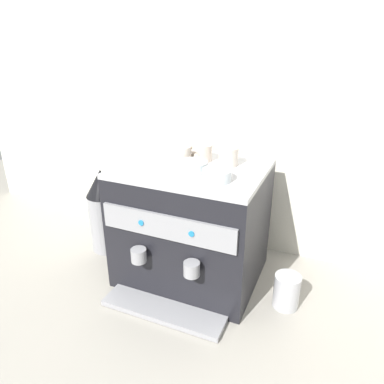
# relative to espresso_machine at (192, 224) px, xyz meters

# --- Properties ---
(ground_plane) EXTENTS (4.00, 4.00, 0.00)m
(ground_plane) POSITION_rel_espresso_machine_xyz_m (0.00, 0.00, -0.24)
(ground_plane) COLOR #9E998E
(tiled_backsplash_wall) EXTENTS (2.80, 0.03, 1.16)m
(tiled_backsplash_wall) POSITION_rel_espresso_machine_xyz_m (0.00, 0.33, 0.34)
(tiled_backsplash_wall) COLOR silver
(tiled_backsplash_wall) RESTS_ON ground_plane
(espresso_machine) EXTENTS (0.54, 0.53, 0.48)m
(espresso_machine) POSITION_rel_espresso_machine_xyz_m (0.00, 0.00, 0.00)
(espresso_machine) COLOR black
(espresso_machine) RESTS_ON ground_plane
(ceramic_cup_0) EXTENTS (0.09, 0.09, 0.07)m
(ceramic_cup_0) POSITION_rel_espresso_machine_xyz_m (0.12, 0.07, 0.28)
(ceramic_cup_0) COLOR beige
(ceramic_cup_0) RESTS_ON espresso_machine
(ceramic_cup_1) EXTENTS (0.11, 0.08, 0.06)m
(ceramic_cup_1) POSITION_rel_espresso_machine_xyz_m (0.00, 0.08, 0.27)
(ceramic_cup_1) COLOR beige
(ceramic_cup_1) RESTS_ON espresso_machine
(ceramic_cup_2) EXTENTS (0.10, 0.06, 0.07)m
(ceramic_cup_2) POSITION_rel_espresso_machine_xyz_m (-0.04, 0.02, 0.27)
(ceramic_cup_2) COLOR beige
(ceramic_cup_2) RESTS_ON espresso_machine
(ceramic_bowl_0) EXTENTS (0.10, 0.10, 0.04)m
(ceramic_bowl_0) POSITION_rel_espresso_machine_xyz_m (0.13, -0.09, 0.26)
(ceramic_bowl_0) COLOR silver
(ceramic_bowl_0) RESTS_ON espresso_machine
(ceramic_bowl_1) EXTENTS (0.11, 0.11, 0.04)m
(ceramic_bowl_1) POSITION_rel_espresso_machine_xyz_m (0.03, -0.05, 0.26)
(ceramic_bowl_1) COLOR silver
(ceramic_bowl_1) RESTS_ON espresso_machine
(coffee_grinder) EXTENTS (0.14, 0.14, 0.39)m
(coffee_grinder) POSITION_rel_espresso_machine_xyz_m (-0.44, 0.03, -0.04)
(coffee_grinder) COLOR #939399
(coffee_grinder) RESTS_ON ground_plane
(milk_pitcher) EXTENTS (0.10, 0.10, 0.13)m
(milk_pitcher) POSITION_rel_espresso_machine_xyz_m (0.40, -0.04, -0.17)
(milk_pitcher) COLOR #B7B7BC
(milk_pitcher) RESTS_ON ground_plane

